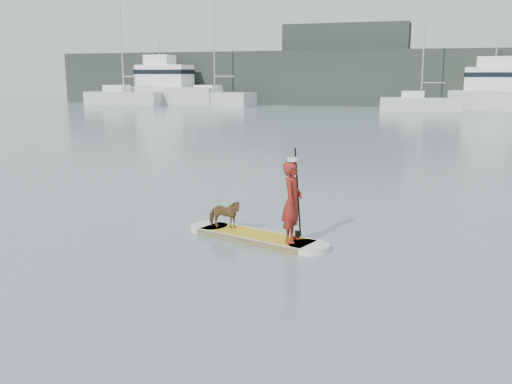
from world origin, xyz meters
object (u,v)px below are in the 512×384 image
(dog, at_px, (224,214))
(motor_yacht_b, at_px, (169,86))
(sailboat_b, at_px, (214,97))
(sailboat_d, at_px, (420,103))
(motor_yacht_a, at_px, (506,90))
(paddler, at_px, (292,202))
(paddleboard, at_px, (256,237))
(sailboat_a, at_px, (123,97))

(dog, height_order, motor_yacht_b, motor_yacht_b)
(sailboat_b, distance_m, sailboat_d, 22.35)
(sailboat_b, relative_size, motor_yacht_b, 1.19)
(sailboat_d, bearing_deg, motor_yacht_a, 25.60)
(dog, bearing_deg, paddler, -112.98)
(paddleboard, height_order, motor_yacht_a, motor_yacht_a)
(paddleboard, relative_size, motor_yacht_b, 0.28)
(paddler, height_order, motor_yacht_a, motor_yacht_a)
(paddler, height_order, sailboat_b, sailboat_b)
(sailboat_d, bearing_deg, paddler, -92.87)
(sailboat_d, bearing_deg, paddleboard, -93.89)
(sailboat_d, xyz_separation_m, motor_yacht_a, (7.81, 4.17, 1.11))
(paddleboard, bearing_deg, motor_yacht_b, 135.72)
(sailboat_a, bearing_deg, motor_yacht_a, 3.83)
(motor_yacht_a, bearing_deg, sailboat_d, -140.18)
(paddleboard, distance_m, sailboat_d, 45.97)
(paddleboard, bearing_deg, sailboat_a, 141.03)
(sailboat_d, relative_size, motor_yacht_b, 0.95)
(sailboat_a, bearing_deg, sailboat_b, 11.22)
(sailboat_d, bearing_deg, motor_yacht_b, 170.42)
(motor_yacht_a, distance_m, motor_yacht_b, 35.87)
(sailboat_b, xyz_separation_m, sailboat_d, (22.18, -2.78, -0.17))
(dog, relative_size, sailboat_b, 0.05)
(paddleboard, relative_size, sailboat_d, 0.29)
(sailboat_b, bearing_deg, sailboat_d, 4.63)
(paddleboard, relative_size, sailboat_a, 0.25)
(sailboat_a, height_order, sailboat_d, sailboat_a)
(paddler, distance_m, sailboat_a, 56.63)
(sailboat_b, relative_size, motor_yacht_a, 1.17)
(motor_yacht_b, bearing_deg, sailboat_a, -140.67)
(paddleboard, distance_m, sailboat_b, 53.09)
(motor_yacht_a, bearing_deg, dog, -89.31)
(paddleboard, relative_size, paddler, 2.02)
(paddleboard, xyz_separation_m, sailboat_b, (-21.03, 48.73, 0.89))
(motor_yacht_b, bearing_deg, motor_yacht_a, 5.42)
(paddler, bearing_deg, dog, 71.21)
(paddleboard, xyz_separation_m, sailboat_d, (1.14, 45.95, 0.72))
(motor_yacht_a, bearing_deg, paddleboard, -88.39)
(sailboat_a, height_order, sailboat_b, sailboat_b)
(paddleboard, relative_size, dog, 4.46)
(paddleboard, distance_m, sailboat_a, 55.96)
(sailboat_d, relative_size, motor_yacht_a, 0.93)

